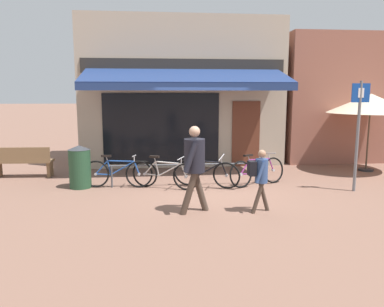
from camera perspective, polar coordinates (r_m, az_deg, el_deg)
name	(u,v)px	position (r m, az deg, el deg)	size (l,w,h in m)	color
ground_plane	(207,189)	(9.28, 2.31, -5.48)	(160.00, 160.00, 0.00)	brown
shop_front	(181,92)	(13.24, -1.69, 9.28)	(6.58, 4.75, 4.75)	tan
neighbour_building	(364,98)	(15.89, 24.70, 7.69)	(7.12, 4.00, 4.33)	#8E5647
bike_rack_rail	(188,167)	(9.54, -0.59, -2.10)	(3.96, 0.04, 0.57)	#47494F
bicycle_blue	(117,173)	(9.58, -11.33, -2.92)	(1.77, 0.52, 0.83)	black
bicycle_silver	(165,174)	(9.29, -4.16, -3.15)	(1.65, 0.80, 0.82)	black
bicycle_black	(206,173)	(9.38, 2.14, -2.99)	(1.64, 0.91, 0.86)	black
bicycle_purple	(257,171)	(9.76, 9.90, -2.67)	(1.65, 0.87, 0.84)	black
pedestrian_adult	(194,161)	(7.30, 0.38, -1.11)	(0.61, 0.66, 1.74)	#47382D
pedestrian_child	(260,173)	(7.49, 10.30, -2.98)	(0.48, 0.42, 1.27)	#47382D
litter_bin	(80,167)	(9.74, -16.72, -1.92)	(0.54, 0.54, 1.07)	#23472D
parking_sign	(358,125)	(9.68, 24.02, 3.98)	(0.44, 0.07, 2.63)	slate
cafe_parasol	(371,104)	(12.43, 25.57, 6.88)	(2.52, 2.52, 2.33)	#4C3D2D
park_bench	(23,161)	(11.52, -24.38, -1.06)	(1.62, 0.51, 0.87)	brown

